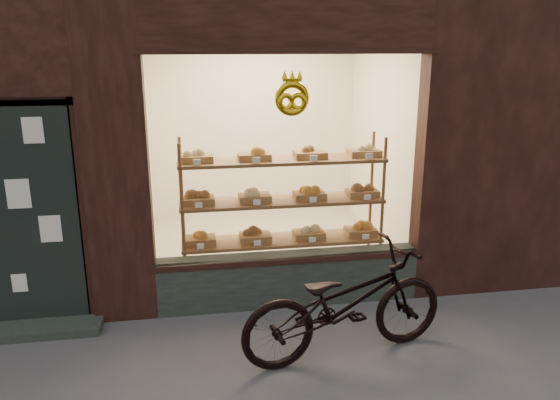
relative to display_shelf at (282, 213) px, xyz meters
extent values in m
cube|color=#1F2925|center=(0.00, -0.42, -0.59)|extent=(2.70, 0.25, 0.55)
cube|color=black|center=(-2.45, -0.49, 0.24)|extent=(0.90, 0.04, 2.15)
cube|color=#1F2925|center=(-2.45, -0.65, -0.82)|extent=(1.15, 0.35, 0.08)
torus|color=gold|center=(0.00, -0.53, 1.29)|extent=(0.33, 0.07, 0.33)
cube|color=brown|center=(0.00, 0.00, -0.81)|extent=(2.20, 0.45, 0.04)
cube|color=brown|center=(0.00, 0.00, -0.31)|extent=(2.20, 0.45, 0.03)
cube|color=brown|center=(0.00, 0.00, 0.14)|extent=(2.20, 0.45, 0.04)
cube|color=brown|center=(0.00, 0.00, 0.59)|extent=(2.20, 0.45, 0.04)
cylinder|color=brown|center=(-1.07, -0.19, -0.01)|extent=(0.04, 0.04, 1.70)
cylinder|color=brown|center=(1.07, -0.19, -0.01)|extent=(0.04, 0.04, 1.70)
cylinder|color=brown|center=(-1.07, 0.20, -0.01)|extent=(0.04, 0.04, 1.70)
cylinder|color=brown|center=(1.07, 0.20, -0.01)|extent=(0.04, 0.04, 1.70)
cube|color=brown|center=(-0.90, 0.00, -0.26)|extent=(0.34, 0.24, 0.07)
sphere|color=#B75F24|center=(-0.90, 0.00, -0.17)|extent=(0.11, 0.11, 0.11)
cube|color=white|center=(-0.90, -0.18, -0.26)|extent=(0.07, 0.01, 0.05)
cube|color=brown|center=(-0.30, 0.00, -0.26)|extent=(0.34, 0.24, 0.07)
sphere|color=brown|center=(-0.30, 0.00, -0.17)|extent=(0.11, 0.11, 0.11)
cube|color=white|center=(-0.30, -0.18, -0.26)|extent=(0.08, 0.01, 0.05)
cube|color=brown|center=(0.30, 0.00, -0.26)|extent=(0.34, 0.24, 0.07)
sphere|color=beige|center=(0.30, 0.00, -0.17)|extent=(0.11, 0.11, 0.11)
cube|color=white|center=(0.30, -0.18, -0.26)|extent=(0.07, 0.01, 0.05)
cube|color=brown|center=(0.90, 0.00, -0.26)|extent=(0.34, 0.24, 0.07)
sphere|color=#B75F24|center=(0.90, 0.00, -0.17)|extent=(0.11, 0.11, 0.11)
cube|color=white|center=(0.90, -0.18, -0.26)|extent=(0.08, 0.01, 0.05)
cube|color=brown|center=(-0.90, 0.00, 0.19)|extent=(0.34, 0.24, 0.07)
sphere|color=brown|center=(-0.90, 0.00, 0.28)|extent=(0.11, 0.11, 0.11)
cube|color=white|center=(-0.90, -0.18, 0.19)|extent=(0.07, 0.01, 0.06)
cube|color=brown|center=(-0.30, 0.00, 0.19)|extent=(0.34, 0.24, 0.07)
sphere|color=beige|center=(-0.30, 0.00, 0.28)|extent=(0.11, 0.11, 0.11)
cube|color=white|center=(-0.30, -0.18, 0.19)|extent=(0.08, 0.01, 0.06)
cube|color=brown|center=(0.30, 0.00, 0.19)|extent=(0.34, 0.24, 0.07)
sphere|color=#B75F24|center=(0.30, 0.00, 0.28)|extent=(0.11, 0.11, 0.11)
cube|color=white|center=(0.30, -0.18, 0.19)|extent=(0.07, 0.01, 0.06)
cube|color=brown|center=(0.90, 0.00, 0.19)|extent=(0.34, 0.24, 0.07)
sphere|color=brown|center=(0.90, 0.00, 0.28)|extent=(0.11, 0.11, 0.11)
cube|color=white|center=(0.90, -0.18, 0.19)|extent=(0.08, 0.01, 0.06)
cube|color=brown|center=(-0.90, 0.00, 0.64)|extent=(0.34, 0.24, 0.07)
sphere|color=beige|center=(-0.90, 0.00, 0.73)|extent=(0.11, 0.11, 0.11)
cube|color=white|center=(-0.90, -0.18, 0.64)|extent=(0.07, 0.01, 0.06)
cube|color=brown|center=(-0.30, 0.00, 0.64)|extent=(0.34, 0.24, 0.07)
sphere|color=#B75F24|center=(-0.30, 0.00, 0.73)|extent=(0.11, 0.11, 0.11)
cube|color=white|center=(-0.30, -0.18, 0.64)|extent=(0.08, 0.01, 0.06)
cube|color=brown|center=(0.30, 0.00, 0.64)|extent=(0.34, 0.24, 0.07)
sphere|color=brown|center=(0.30, 0.00, 0.73)|extent=(0.11, 0.11, 0.11)
cube|color=white|center=(0.30, -0.18, 0.64)|extent=(0.07, 0.01, 0.06)
cube|color=brown|center=(0.90, 0.00, 0.64)|extent=(0.34, 0.24, 0.07)
sphere|color=beige|center=(0.90, 0.00, 0.73)|extent=(0.11, 0.11, 0.11)
cube|color=white|center=(0.90, -0.18, 0.64)|extent=(0.08, 0.01, 0.06)
imported|color=black|center=(0.30, -1.48, -0.37)|extent=(1.97, 1.00, 0.99)
camera|label=1|loc=(-0.96, -5.59, 1.79)|focal=35.00mm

